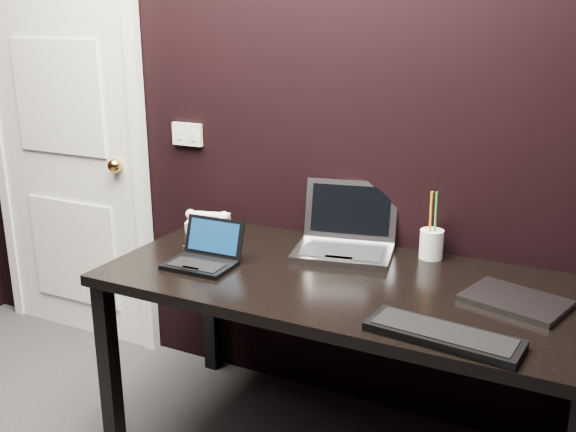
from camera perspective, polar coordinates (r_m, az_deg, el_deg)
The scene contains 11 objects.
wall_back at distance 2.61m, azimuth 2.42°, elevation 10.19°, with size 4.00×4.00×0.00m, color black.
door at distance 3.40m, azimuth -19.16°, elevation 6.52°, with size 0.99×0.10×2.14m.
wall_switch at distance 2.93m, azimuth -8.95°, elevation 7.19°, with size 0.15×0.02×0.10m.
desk at distance 2.31m, azimuth 4.97°, elevation -7.27°, with size 1.70×0.80×0.74m.
netbook at distance 2.39m, azimuth -7.51°, elevation -3.60°, with size 0.25×0.22×0.16m.
silver_laptop at distance 2.50m, azimuth 5.09°, elevation -2.18°, with size 0.43×0.40×0.26m.
ext_keyboard at distance 1.90m, azimuth 13.63°, elevation -10.24°, with size 0.45×0.19×0.03m.
closed_laptop at distance 2.19m, azimuth 19.55°, elevation -7.13°, with size 0.35×0.29×0.02m.
desk_phone at distance 2.79m, azimuth -7.12°, elevation -0.52°, with size 0.20×0.18×0.10m.
mobile_phone at distance 2.54m, azimuth -8.38°, elevation -2.23°, with size 0.07×0.07×0.11m.
pen_cup at distance 2.49m, azimuth 12.63°, elevation -2.33°, with size 0.10×0.10×0.26m.
Camera 1 is at (1.06, -0.56, 1.61)m, focal length 40.00 mm.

